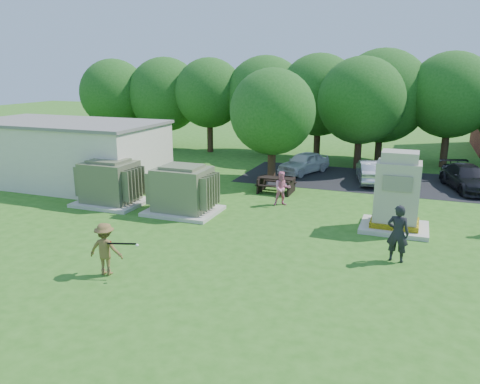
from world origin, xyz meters
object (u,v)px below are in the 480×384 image
at_px(generator_cabinet, 397,196).
at_px(batter, 105,249).
at_px(transformer_left, 110,183).
at_px(person_by_generator, 398,233).
at_px(transformer_right, 183,191).
at_px(car_dark, 468,178).
at_px(car_silver_a, 371,171).
at_px(car_white, 304,163).
at_px(picnic_table, 276,183).
at_px(person_at_picnic, 282,189).

distance_m(generator_cabinet, batter, 10.76).
xyz_separation_m(transformer_left, person_by_generator, (12.54, -2.26, -0.03)).
relative_size(transformer_right, car_dark, 0.70).
height_order(batter, person_by_generator, person_by_generator).
bearing_deg(transformer_left, car_silver_a, 38.74).
xyz_separation_m(transformer_right, generator_cabinet, (8.62, 0.93, 0.36)).
distance_m(transformer_left, car_white, 11.70).
relative_size(transformer_left, picnic_table, 1.68).
height_order(car_silver_a, car_dark, car_silver_a).
distance_m(picnic_table, car_white, 4.91).
bearing_deg(transformer_left, person_by_generator, -10.22).
bearing_deg(picnic_table, generator_cabinet, -32.59).
relative_size(transformer_right, picnic_table, 1.68).
distance_m(car_white, car_dark, 8.76).
bearing_deg(person_at_picnic, car_white, 69.04).
xyz_separation_m(person_at_picnic, car_silver_a, (3.31, 5.98, -0.16)).
xyz_separation_m(generator_cabinet, car_dark, (3.11, 7.72, -0.72)).
relative_size(person_by_generator, car_dark, 0.44).
relative_size(transformer_right, car_white, 0.82).
bearing_deg(car_silver_a, car_dark, 169.35).
distance_m(transformer_right, car_white, 10.04).
xyz_separation_m(person_by_generator, car_dark, (2.89, 10.91, -0.32)).
distance_m(person_at_picnic, car_dark, 10.09).
xyz_separation_m(batter, car_dark, (10.98, 15.03, -0.19)).
height_order(person_by_generator, car_white, person_by_generator).
height_order(transformer_left, transformer_right, same).
xyz_separation_m(generator_cabinet, person_at_picnic, (-4.96, 1.65, -0.55)).
xyz_separation_m(picnic_table, car_white, (0.25, 4.91, 0.15)).
relative_size(generator_cabinet, person_at_picnic, 1.95).
xyz_separation_m(picnic_table, car_silver_a, (4.20, 3.89, 0.14)).
distance_m(generator_cabinet, car_white, 10.32).
bearing_deg(car_silver_a, picnic_table, 31.16).
bearing_deg(car_white, batter, -74.92).
bearing_deg(picnic_table, car_dark, 23.95).
distance_m(picnic_table, batter, 11.24).
height_order(picnic_table, car_dark, car_dark).
bearing_deg(car_white, person_at_picnic, -61.54).
height_order(person_at_picnic, car_white, person_at_picnic).
height_order(person_at_picnic, car_silver_a, person_at_picnic).
relative_size(transformer_right, person_by_generator, 1.59).
relative_size(car_white, car_dark, 0.86).
height_order(car_white, car_dark, car_white).
distance_m(batter, car_silver_a, 16.19).
height_order(transformer_right, car_white, transformer_right).
height_order(transformer_left, generator_cabinet, generator_cabinet).
relative_size(picnic_table, car_silver_a, 0.47).
height_order(picnic_table, batter, batter).
bearing_deg(transformer_right, picnic_table, 59.32).
bearing_deg(car_silver_a, batter, 55.71).
xyz_separation_m(transformer_left, car_dark, (15.43, 8.65, -0.35)).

